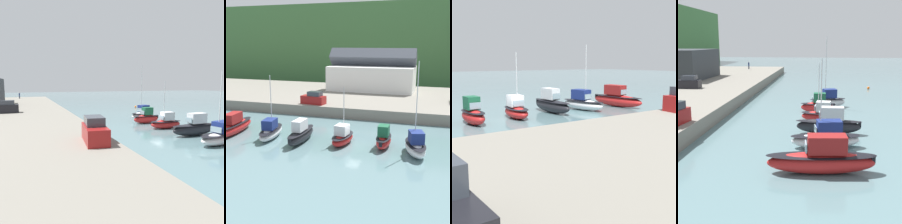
# 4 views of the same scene
# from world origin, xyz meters

# --- Properties ---
(ground_plane) EXTENTS (320.00, 320.00, 0.00)m
(ground_plane) POSITION_xyz_m (0.00, 0.00, 0.00)
(ground_plane) COLOR slate
(yacht_club_building) EXTENTS (15.86, 10.87, 6.20)m
(yacht_club_building) POSITION_xyz_m (27.44, 29.82, 4.87)
(yacht_club_building) COLOR #2D3338
(yacht_club_building) RESTS_ON quay_promenade
(moored_boat_0) EXTENTS (2.75, 8.38, 2.91)m
(moored_boat_0) POSITION_xyz_m (-16.27, -0.40, 1.08)
(moored_boat_0) COLOR red
(moored_boat_0) RESTS_ON ground_plane
(moored_boat_1) EXTENTS (2.99, 6.67, 8.14)m
(moored_boat_1) POSITION_xyz_m (-10.51, -0.73, 0.95)
(moored_boat_1) COLOR silver
(moored_boat_1) RESTS_ON ground_plane
(moored_boat_2) EXTENTS (1.72, 6.95, 2.93)m
(moored_boat_2) POSITION_xyz_m (-6.05, -1.10, 1.09)
(moored_boat_2) COLOR black
(moored_boat_2) RESTS_ON ground_plane
(moored_boat_3) EXTENTS (2.40, 5.07, 7.07)m
(moored_boat_3) POSITION_xyz_m (-0.86, -0.27, 0.92)
(moored_boat_3) COLOR red
(moored_boat_3) RESTS_ON ground_plane
(moored_boat_4) EXTENTS (1.73, 4.76, 2.74)m
(moored_boat_4) POSITION_xyz_m (4.10, 0.22, 1.01)
(moored_boat_4) COLOR red
(moored_boat_4) RESTS_ON ground_plane
(moored_boat_5) EXTENTS (3.48, 5.75, 10.31)m
(moored_boat_5) POSITION_xyz_m (7.89, -1.18, 1.03)
(moored_boat_5) COLOR white
(moored_boat_5) RESTS_ON ground_plane
(parked_car_0) EXTENTS (1.88, 4.24, 2.16)m
(parked_car_0) POSITION_xyz_m (13.06, 22.60, 2.69)
(parked_car_0) COLOR black
(parked_car_0) RESTS_ON quay_promenade
(person_on_quay) EXTENTS (0.40, 0.40, 2.14)m
(person_on_quay) POSITION_xyz_m (52.16, 21.30, 2.87)
(person_on_quay) COLOR #232838
(person_on_quay) RESTS_ON quay_promenade
(mooring_buoy_0) EXTENTS (0.55, 0.55, 0.55)m
(mooring_buoy_0) POSITION_xyz_m (27.03, -9.73, 0.27)
(mooring_buoy_0) COLOR orange
(mooring_buoy_0) RESTS_ON ground_plane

